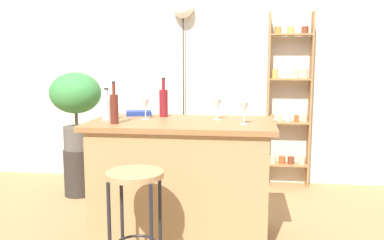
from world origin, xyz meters
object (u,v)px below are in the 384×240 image
at_px(spice_shelf, 289,101).
at_px(bottle_sauce_amber, 114,108).
at_px(bar_stool, 135,199).
at_px(potted_plant, 76,100).
at_px(bottle_wine_red, 107,108).
at_px(plant_stool, 79,172).
at_px(bottle_spirits_clear, 164,102).
at_px(wine_glass_center, 244,109).
at_px(wine_glass_right, 217,105).
at_px(cookbook, 139,113).
at_px(pendant_globe_light, 183,10).
at_px(wine_glass_left, 145,105).

height_order(spice_shelf, bottle_sauce_amber, spice_shelf).
height_order(bar_stool, potted_plant, potted_plant).
distance_m(spice_shelf, bottle_wine_red, 2.17).
height_order(plant_stool, bottle_spirits_clear, bottle_spirits_clear).
relative_size(bottle_sauce_amber, wine_glass_center, 1.93).
xyz_separation_m(potted_plant, wine_glass_right, (1.50, -0.76, 0.05)).
xyz_separation_m(wine_glass_center, wine_glass_right, (-0.21, 0.21, 0.00)).
bearing_deg(cookbook, pendant_globe_light, 62.61).
distance_m(spice_shelf, pendant_globe_light, 1.55).
xyz_separation_m(plant_stool, cookbook, (0.81, -0.57, 0.71)).
height_order(potted_plant, cookbook, potted_plant).
xyz_separation_m(spice_shelf, bottle_sauce_amber, (-1.44, -1.68, 0.10)).
xyz_separation_m(potted_plant, wine_glass_center, (1.71, -0.97, 0.05)).
height_order(spice_shelf, wine_glass_left, spice_shelf).
relative_size(bar_stool, wine_glass_center, 4.35).
distance_m(plant_stool, bottle_wine_red, 1.35).
bearing_deg(wine_glass_left, bottle_wine_red, -162.77).
bearing_deg(potted_plant, cookbook, -35.17).
bearing_deg(wine_glass_center, pendant_globe_light, 113.15).
relative_size(bottle_sauce_amber, cookbook, 1.50).
xyz_separation_m(bottle_sauce_amber, wine_glass_center, (0.96, 0.09, -0.00)).
distance_m(wine_glass_center, cookbook, 0.99).
relative_size(plant_stool, bottle_spirits_clear, 1.49).
relative_size(bar_stool, wine_glass_left, 4.35).
bearing_deg(wine_glass_right, bar_stool, -119.92).
bearing_deg(wine_glass_left, cookbook, 116.69).
relative_size(wine_glass_center, cookbook, 0.78).
distance_m(wine_glass_left, pendant_globe_light, 1.73).
height_order(wine_glass_center, cookbook, wine_glass_center).
distance_m(potted_plant, bottle_spirits_clear, 1.22).
relative_size(bar_stool, potted_plant, 0.89).
height_order(bar_stool, plant_stool, bar_stool).
distance_m(bottle_wine_red, wine_glass_left, 0.30).
bearing_deg(pendant_globe_light, bottle_spirits_clear, -88.73).
height_order(bottle_spirits_clear, wine_glass_left, bottle_spirits_clear).
bearing_deg(wine_glass_left, spice_shelf, 48.38).
xyz_separation_m(plant_stool, bottle_sauce_amber, (0.75, -1.06, 0.81)).
distance_m(bar_stool, spice_shelf, 2.51).
relative_size(bar_stool, cookbook, 3.39).
xyz_separation_m(bottle_wine_red, wine_glass_center, (1.07, -0.07, 0.02)).
bearing_deg(bottle_spirits_clear, bottle_wine_red, -147.43).
height_order(bottle_sauce_amber, bottle_spirits_clear, bottle_spirits_clear).
bearing_deg(bottle_wine_red, bottle_spirits_clear, 32.57).
distance_m(wine_glass_right, cookbook, 0.72).
relative_size(bottle_wine_red, bottle_spirits_clear, 0.78).
relative_size(wine_glass_left, wine_glass_right, 1.00).
relative_size(spice_shelf, bottle_spirits_clear, 5.87).
relative_size(bar_stool, bottle_wine_red, 2.80).
xyz_separation_m(spice_shelf, bottle_wine_red, (-1.56, -1.52, 0.07)).
bearing_deg(wine_glass_right, cookbook, 164.63).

